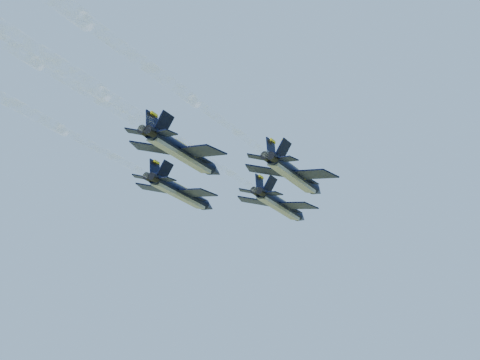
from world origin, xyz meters
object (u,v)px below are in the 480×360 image
(jet_lead, at_px, (281,205))
(jet_right, at_px, (295,175))
(jet_left, at_px, (181,193))
(jet_slot, at_px, (183,152))

(jet_lead, bearing_deg, jet_right, -56.82)
(jet_left, relative_size, jet_right, 1.00)
(jet_lead, relative_size, jet_right, 1.00)
(jet_left, xyz_separation_m, jet_right, (18.55, -2.94, 0.00))
(jet_left, distance_m, jet_slot, 18.13)
(jet_lead, xyz_separation_m, jet_slot, (-4.98, -28.21, 0.00))
(jet_right, xyz_separation_m, jet_slot, (-11.16, -13.61, 0.00))
(jet_left, xyz_separation_m, jet_slot, (7.39, -16.55, 0.00))
(jet_right, bearing_deg, jet_lead, 123.18)
(jet_lead, relative_size, jet_slot, 1.00)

